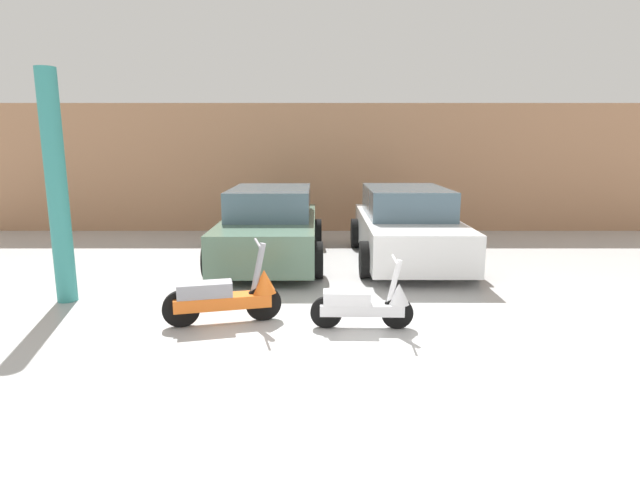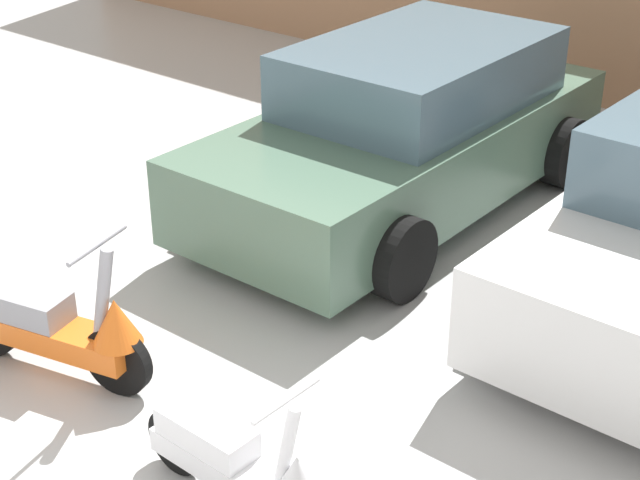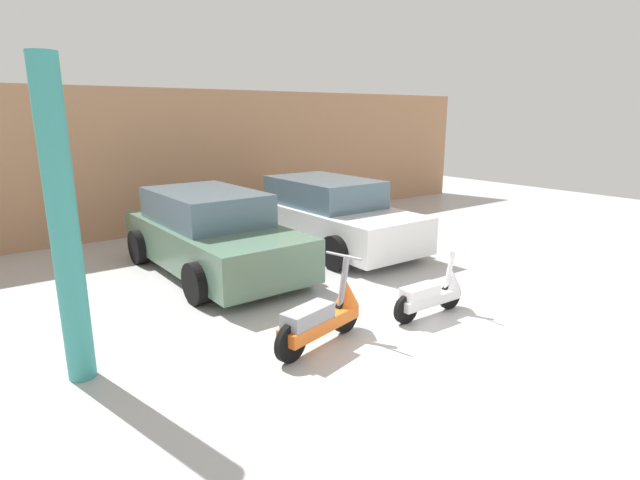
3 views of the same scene
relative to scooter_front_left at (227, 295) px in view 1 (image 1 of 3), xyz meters
The scene contains 7 objects.
ground_plane 1.79m from the scooter_front_left, 40.37° to the right, with size 28.00×28.00×0.00m, color #B2B2B2.
wall_back 7.60m from the scooter_front_left, 79.75° to the left, with size 19.60×0.12×3.46m, color tan.
scooter_front_left is the anchor object (origin of this frame).
scooter_front_right 1.85m from the scooter_front_left, ahead, with size 1.35×0.48×0.94m.
car_rear_left 3.73m from the scooter_front_left, 86.67° to the left, with size 2.15×4.40×1.49m.
car_rear_center 4.84m from the scooter_front_left, 51.15° to the left, with size 2.15×4.41×1.49m.
support_column_side 3.13m from the scooter_front_left, 160.03° to the left, with size 0.30×0.30×3.46m, color teal.
Camera 1 is at (-0.09, -5.29, 2.38)m, focal length 28.00 mm.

